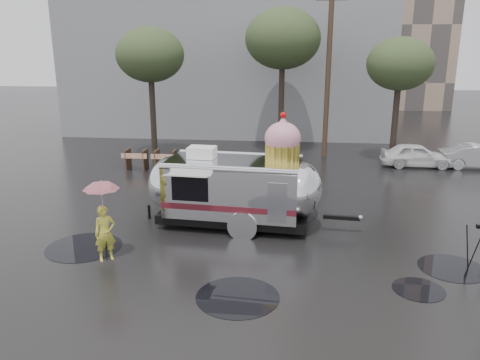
# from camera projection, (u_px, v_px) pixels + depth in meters

# --- Properties ---
(ground) EXTENTS (120.00, 120.00, 0.00)m
(ground) POSITION_uv_depth(u_px,v_px,m) (266.00, 263.00, 13.24)
(ground) COLOR black
(ground) RESTS_ON ground
(puddles) EXTENTS (12.77, 9.13, 0.01)m
(puddles) POSITION_uv_depth(u_px,v_px,m) (259.00, 238.00, 14.94)
(puddles) COLOR black
(puddles) RESTS_ON ground
(grey_building) EXTENTS (22.00, 12.00, 13.00)m
(grey_building) POSITION_uv_depth(u_px,v_px,m) (231.00, 39.00, 34.86)
(grey_building) COLOR slate
(grey_building) RESTS_ON ground
(utility_pole) EXTENTS (1.60, 0.28, 9.00)m
(utility_pole) POSITION_uv_depth(u_px,v_px,m) (328.00, 72.00, 25.13)
(utility_pole) COLOR #473323
(utility_pole) RESTS_ON ground
(tree_left) EXTENTS (3.64, 3.64, 6.95)m
(tree_left) POSITION_uv_depth(u_px,v_px,m) (150.00, 55.00, 24.92)
(tree_left) COLOR #382D26
(tree_left) RESTS_ON ground
(tree_mid) EXTENTS (4.20, 4.20, 8.03)m
(tree_mid) POSITION_uv_depth(u_px,v_px,m) (283.00, 39.00, 25.88)
(tree_mid) COLOR #382D26
(tree_mid) RESTS_ON ground
(tree_right) EXTENTS (3.36, 3.36, 6.42)m
(tree_right) POSITION_uv_depth(u_px,v_px,m) (400.00, 65.00, 23.69)
(tree_right) COLOR #382D26
(tree_right) RESTS_ON ground
(barricade_row) EXTENTS (4.30, 0.80, 1.00)m
(barricade_row) POSITION_uv_depth(u_px,v_px,m) (166.00, 160.00, 23.21)
(barricade_row) COLOR #473323
(barricade_row) RESTS_ON ground
(airstream_trailer) EXTENTS (7.40, 2.99, 3.99)m
(airstream_trailer) POSITION_uv_depth(u_px,v_px,m) (237.00, 186.00, 15.71)
(airstream_trailer) COLOR silver
(airstream_trailer) RESTS_ON ground
(person_left) EXTENTS (0.70, 0.65, 1.62)m
(person_left) POSITION_uv_depth(u_px,v_px,m) (105.00, 233.00, 13.22)
(person_left) COLOR gold
(person_left) RESTS_ON ground
(umbrella_pink) EXTENTS (1.21, 1.21, 2.37)m
(umbrella_pink) POSITION_uv_depth(u_px,v_px,m) (102.00, 195.00, 12.90)
(umbrella_pink) COLOR pink
(umbrella_pink) RESTS_ON ground
(tripod) EXTENTS (0.53, 0.60, 1.46)m
(tripod) POSITION_uv_depth(u_px,v_px,m) (476.00, 246.00, 12.27)
(tripod) COLOR black
(tripod) RESTS_ON ground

